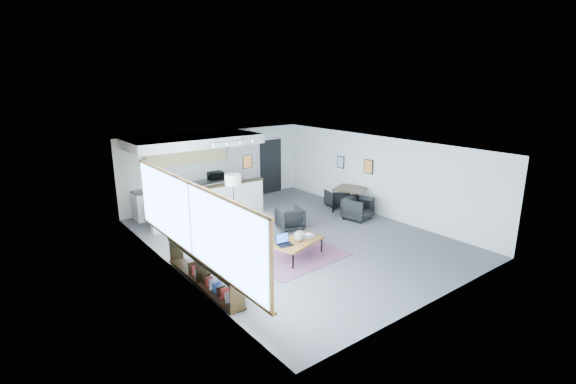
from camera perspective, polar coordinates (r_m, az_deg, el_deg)
room at (r=11.51m, az=0.78°, el=-0.18°), size 7.02×9.02×2.62m
window at (r=9.01m, az=-13.13°, el=-3.97°), size 0.10×5.95×1.66m
console at (r=9.37m, az=-11.41°, el=-10.57°), size 0.35×3.00×0.80m
kitchenette at (r=13.98m, az=-12.62°, el=2.53°), size 4.20×1.96×2.60m
doorway at (r=16.36m, az=-2.49°, el=3.61°), size 1.10×0.12×2.15m
track_light at (r=12.73m, az=-7.50°, el=6.82°), size 1.60×0.07×0.15m
wall_art_lower at (r=14.07m, az=10.94°, el=3.43°), size 0.03×0.38×0.48m
wall_art_upper at (r=14.96m, az=7.22°, el=4.07°), size 0.03×0.34×0.44m
kilim_rug at (r=10.66m, az=1.34°, el=-8.86°), size 2.50×1.79×0.01m
coffee_table at (r=10.50m, az=1.36°, el=-6.87°), size 1.49×1.06×0.44m
laptop at (r=10.25m, az=-0.62°, el=-6.78°), size 0.38×0.32×0.26m
ceramic_pot at (r=10.45m, az=1.57°, el=-5.98°), size 0.27×0.27×0.27m
book_stack at (r=10.72m, az=2.73°, el=-5.99°), size 0.30×0.26×0.09m
coaster at (r=10.33m, az=2.35°, el=-7.04°), size 0.13×0.13×0.01m
armchair_left at (r=11.29m, az=-7.97°, el=-5.52°), size 0.93×0.90×0.77m
armchair_right at (r=12.42m, az=0.26°, el=-3.54°), size 0.84×0.81×0.73m
floor_lamp at (r=12.27m, az=-7.52°, el=1.39°), size 0.50×0.50×1.67m
dining_table at (r=14.12m, az=8.58°, el=0.26°), size 1.28×1.28×0.83m
dining_chair_near at (r=13.50m, az=9.51°, el=-2.31°), size 0.79×0.76×0.69m
dining_chair_far at (r=14.68m, az=6.68°, el=-0.95°), size 0.69×0.67×0.59m
microwave at (r=14.84m, az=-9.88°, el=2.31°), size 0.52×0.30×0.34m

